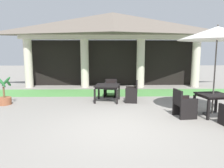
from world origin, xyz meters
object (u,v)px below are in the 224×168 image
patio_table_near_foreground (213,97)px  patio_chair_mid_left_north (111,88)px  patio_umbrella_near_foreground (217,34)px  potted_palm_left_edge (4,97)px  patio_chair_near_foreground_west (184,104)px  patio_chair_mid_left_east (132,92)px  patio_table_mid_left (107,87)px

patio_table_near_foreground → patio_chair_mid_left_north: (-3.28, 3.19, -0.23)m
patio_table_near_foreground → patio_chair_mid_left_north: patio_chair_mid_left_north is taller
patio_umbrella_near_foreground → potted_palm_left_edge: size_ratio=2.55×
patio_chair_near_foreground_west → patio_chair_mid_left_east: (-1.39, 2.14, -0.00)m
patio_chair_mid_left_east → patio_chair_mid_left_north: size_ratio=1.13×
patio_umbrella_near_foreground → patio_chair_mid_left_east: bearing=139.9°
potted_palm_left_edge → patio_table_mid_left: bearing=6.8°
patio_table_mid_left → patio_chair_mid_left_east: (1.04, -0.15, -0.21)m
patio_table_near_foreground → patio_chair_near_foreground_west: (-0.99, -0.13, -0.21)m
patio_table_near_foreground → potted_palm_left_edge: bearing=167.5°
patio_table_near_foreground → patio_chair_mid_left_east: (-2.39, 2.01, -0.21)m
patio_chair_mid_left_east → patio_chair_mid_left_north: (-0.89, 1.18, -0.02)m
patio_chair_near_foreground_west → patio_table_mid_left: (-2.43, 2.29, 0.20)m
patio_chair_mid_left_north → potted_palm_left_edge: size_ratio=0.70×
patio_chair_mid_left_east → patio_chair_mid_left_north: bearing=45.2°
patio_table_near_foreground → patio_chair_near_foreground_west: bearing=-172.5°
patio_table_near_foreground → patio_chair_mid_left_north: size_ratio=1.24×
patio_table_mid_left → patio_chair_mid_left_north: patio_chair_mid_left_north is taller
patio_table_near_foreground → patio_table_mid_left: (-3.43, 2.16, -0.01)m
patio_table_near_foreground → patio_chair_near_foreground_west: size_ratio=1.11×
patio_umbrella_near_foreground → patio_table_mid_left: size_ratio=2.63×
patio_table_mid_left → patio_chair_mid_left_north: size_ratio=1.38×
patio_table_near_foreground → patio_chair_mid_left_east: size_ratio=1.10×
patio_umbrella_near_foreground → patio_chair_near_foreground_west: 2.43m
patio_umbrella_near_foreground → patio_table_mid_left: patio_umbrella_near_foreground is taller
patio_chair_near_foreground_west → patio_chair_mid_left_east: size_ratio=0.99×
patio_table_near_foreground → patio_umbrella_near_foreground: size_ratio=0.34×
patio_chair_mid_left_east → patio_table_mid_left: bearing=90.0°
patio_umbrella_near_foreground → patio_table_near_foreground: bearing=0.0°
patio_chair_mid_left_east → patio_umbrella_near_foreground: bearing=-122.0°
patio_table_near_foreground → patio_umbrella_near_foreground: bearing=0.0°
patio_chair_mid_left_north → patio_chair_mid_left_east: bearing=135.2°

